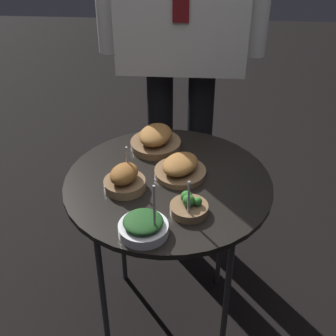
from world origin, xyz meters
TOP-DOWN VIEW (x-y plane):
  - ground_plane at (0.00, 0.00)m, footprint 8.00×8.00m
  - serving_cart at (0.00, 0.00)m, footprint 0.67×0.67m
  - bowl_roast_mid_right at (0.04, 0.04)m, footprint 0.17×0.17m
  - bowl_roast_far_rim at (-0.06, 0.20)m, footprint 0.18×0.18m
  - bowl_broccoli_front_center at (0.07, -0.15)m, footprint 0.11×0.11m
  - bowl_spinach_front_right at (-0.05, -0.25)m, footprint 0.14×0.14m
  - bowl_roast_back_right at (-0.13, -0.05)m, footprint 0.13×0.13m
  - waiter_figure at (0.02, 0.53)m, footprint 0.64×0.24m

SIDE VIEW (x-z plane):
  - ground_plane at x=0.00m, z-range 0.00..0.00m
  - serving_cart at x=0.00m, z-range 0.29..0.97m
  - bowl_broccoli_front_center at x=0.07m, z-range 0.63..0.77m
  - bowl_spinach_front_right at x=-0.05m, z-range 0.61..0.79m
  - bowl_roast_mid_right at x=0.04m, z-range 0.67..0.74m
  - bowl_roast_far_rim at x=-0.06m, z-range 0.67..0.75m
  - bowl_roast_back_right at x=-0.13m, z-range 0.65..0.78m
  - waiter_figure at x=0.02m, z-range 0.23..1.96m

